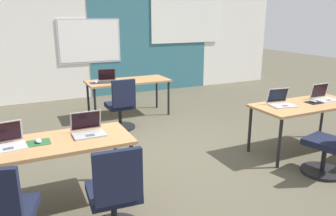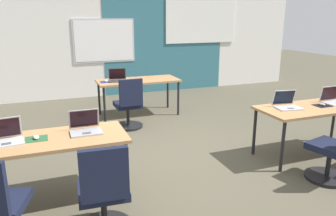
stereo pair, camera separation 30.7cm
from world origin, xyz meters
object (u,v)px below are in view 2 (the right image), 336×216
object	(u,v)px
chair_near_left_inner	(104,198)
mouse_far_left	(106,81)
desk_near_left	(49,144)
laptop_near_right_inner	(287,104)
mouse_near_left_end	(36,137)
laptop_near_left_end	(5,138)
chair_near_right_inner	(336,152)
laptop_far_left	(118,78)
desk_far_center	(138,83)
mouse_near_right_end	(322,104)
desk_near_right	(313,111)
laptop_near_left_inner	(85,127)
laptop_near_right_end	(334,100)
chair_far_left	(129,108)

from	to	relation	value
chair_near_left_inner	mouse_far_left	bearing A→B (deg)	-97.08
desk_near_left	laptop_near_right_inner	bearing A→B (deg)	1.60
desk_near_left	mouse_far_left	size ratio (longest dim) A/B	15.28
desk_near_left	mouse_near_left_end	xyz separation A→B (m)	(-0.11, 0.03, 0.08)
laptop_near_left_end	chair_near_left_inner	distance (m)	1.22
mouse_near_left_end	chair_near_right_inner	world-z (taller)	chair_near_right_inner
desk_near_left	laptop_far_left	xyz separation A→B (m)	(1.34, 2.81, 0.11)
desk_far_center	laptop_far_left	world-z (taller)	laptop_far_left
laptop_near_right_inner	laptop_near_left_end	bearing A→B (deg)	-170.28
mouse_near_left_end	mouse_near_right_end	bearing A→B (deg)	-0.53
mouse_near_right_end	mouse_near_left_end	bearing A→B (deg)	179.47
mouse_near_right_end	chair_near_left_inner	size ratio (longest dim) A/B	0.11
desk_near_right	laptop_near_left_inner	xyz separation A→B (m)	(-3.11, 0.07, 0.11)
laptop_near_right_end	mouse_far_left	bearing A→B (deg)	135.61
laptop_far_left	chair_near_right_inner	xyz separation A→B (m)	(1.84, -3.55, -0.39)
chair_near_left_inner	desk_near_left	bearing A→B (deg)	-57.50
desk_near_right	laptop_near_right_inner	size ratio (longest dim) A/B	4.31
mouse_far_left	chair_near_left_inner	bearing A→B (deg)	-101.02
laptop_far_left	laptop_near_right_end	bearing A→B (deg)	-37.12
chair_near_left_inner	chair_near_right_inner	bearing A→B (deg)	-175.26
desk_near_left	laptop_near_left_inner	distance (m)	0.41
laptop_near_left_inner	desk_near_right	bearing A→B (deg)	-1.09
laptop_near_right_end	chair_far_left	size ratio (longest dim) A/B	0.36
chair_near_left_inner	laptop_far_left	bearing A→B (deg)	-100.49
desk_near_right	laptop_near_right_end	xyz separation A→B (m)	(0.41, 0.06, 0.11)
chair_far_left	mouse_near_right_end	bearing A→B (deg)	136.88
laptop_near_right_inner	laptop_near_left_inner	size ratio (longest dim) A/B	1.12
chair_far_left	desk_far_center	bearing A→B (deg)	-118.66
laptop_near_left_end	chair_near_left_inner	world-z (taller)	laptop_near_left_end
laptop_near_right_end	mouse_far_left	distance (m)	3.91
mouse_near_right_end	laptop_near_left_inner	world-z (taller)	laptop_near_left_inner
laptop_near_right_inner	mouse_far_left	bearing A→B (deg)	135.31
desk_near_right	mouse_far_left	size ratio (longest dim) A/B	15.28
mouse_near_right_end	laptop_near_left_inner	distance (m)	3.25
chair_near_right_inner	chair_near_left_inner	xyz separation A→B (m)	(-2.76, -0.04, 0.00)
laptop_near_left_end	mouse_near_right_end	bearing A→B (deg)	-7.94
laptop_near_left_inner	mouse_far_left	bearing A→B (deg)	75.34
chair_near_right_inner	chair_far_left	bearing A→B (deg)	-70.56
chair_near_right_inner	laptop_near_right_inner	bearing A→B (deg)	-98.33
laptop_far_left	desk_near_right	bearing A→B (deg)	-42.64
desk_far_center	laptop_near_right_end	size ratio (longest dim) A/B	4.84
desk_far_center	chair_far_left	distance (m)	0.90
laptop_near_left_end	laptop_near_right_inner	distance (m)	3.50
laptop_near_right_end	chair_near_left_inner	world-z (taller)	laptop_near_right_end
desk_near_right	laptop_near_left_end	xyz separation A→B (m)	(-3.90, 0.04, 0.11)
desk_near_left	laptop_far_left	bearing A→B (deg)	64.49
laptop_near_left_end	chair_near_right_inner	size ratio (longest dim) A/B	0.39
mouse_near_right_end	laptop_near_right_inner	bearing A→B (deg)	170.38
mouse_far_left	laptop_near_left_end	size ratio (longest dim) A/B	0.29
mouse_near_right_end	laptop_near_left_end	world-z (taller)	laptop_near_left_end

